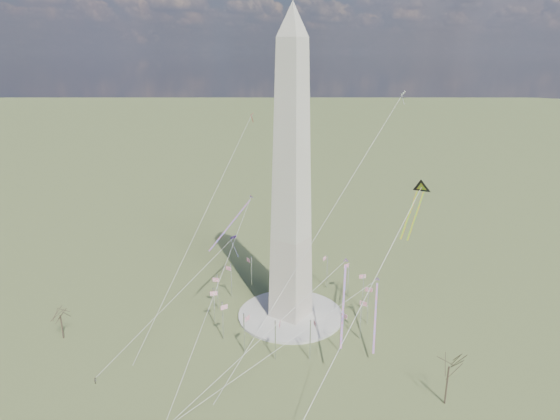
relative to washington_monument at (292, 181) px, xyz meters
The scene contains 14 objects.
ground 47.95m from the washington_monument, ahead, with size 2000.00×2000.00×0.00m, color #485A2D.
plaza 47.55m from the washington_monument, ahead, with size 36.00×36.00×0.80m, color #AEAA9F.
washington_monument is the anchor object (origin of this frame).
flagpole_ring 40.68m from the washington_monument, 169.63° to the right, with size 54.40×54.40×13.00m.
tree_near 69.57m from the washington_monument, 15.44° to the right, with size 9.46×9.46×16.56m.
tree_far 83.58m from the washington_monument, 135.41° to the right, with size 6.98×6.98×12.21m.
person_west 80.65m from the washington_monument, 112.43° to the right, with size 0.82×0.64×1.69m, color gray.
kite_delta_black 39.69m from the washington_monument, ahead, with size 6.25×16.68×13.78m.
kite_diamond_purple 35.38m from the washington_monument, behind, with size 2.41×3.00×8.77m.
kite_streamer_left 37.45m from the washington_monument, 20.65° to the right, with size 11.39×22.67×16.68m.
kite_streamer_mid 23.47m from the washington_monument, 165.00° to the right, with size 3.13×21.16×14.52m.
kite_streamer_right 46.79m from the washington_monument, ahead, with size 9.34×20.61×14.91m.
kite_small_red 60.80m from the washington_monument, 138.55° to the left, with size 1.30×1.56×4.14m.
kite_small_white 57.20m from the washington_monument, 71.48° to the left, with size 1.54×2.28×4.84m.
Camera 1 is at (81.40, -129.19, 86.63)m, focal length 32.00 mm.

